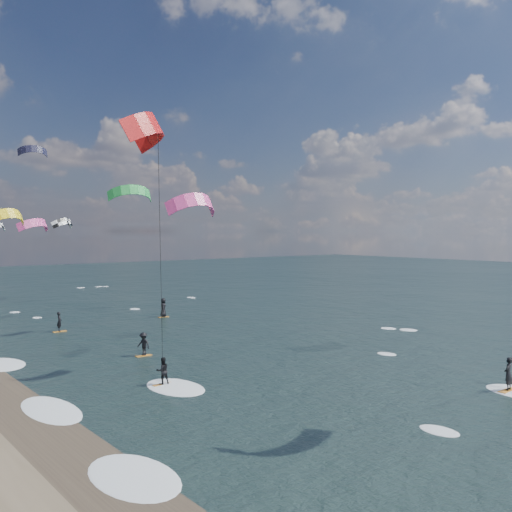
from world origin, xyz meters
TOP-DOWN VIEW (x-y plane):
  - ground at (0.00, 0.00)m, footprint 260.00×260.00m
  - wet_sand_strip at (-12.00, 10.00)m, footprint 3.00×240.00m
  - kitesurfer_near_b at (-6.87, 11.39)m, footprint 6.64×9.04m
  - far_kitesurfers at (1.78, 30.90)m, footprint 11.79×15.44m
  - bg_kite_field at (-0.23, 53.06)m, footprint 16.39×76.71m
  - shoreline_surf at (-10.80, 14.75)m, footprint 2.40×79.40m

SIDE VIEW (x-z plane):
  - ground at x=0.00m, z-range 0.00..0.00m
  - shoreline_surf at x=-10.80m, z-range -0.06..0.06m
  - wet_sand_strip at x=-12.00m, z-range 0.00..0.01m
  - far_kitesurfers at x=1.78m, z-range -0.07..1.78m
  - kitesurfer_near_b at x=-6.87m, z-range 1.59..15.31m
  - bg_kite_field at x=-0.23m, z-range 5.87..15.76m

